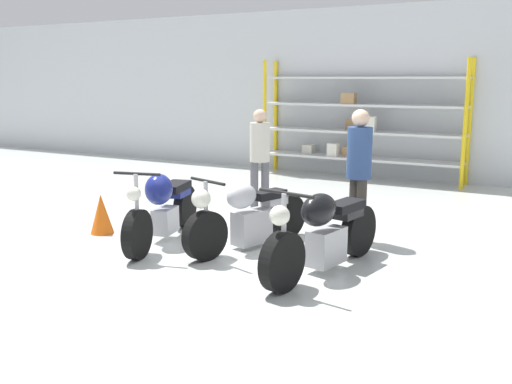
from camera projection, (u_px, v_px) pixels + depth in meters
The scene contains 9 objects.
ground_plane at pixel (241, 254), 6.98m from camera, with size 30.00×30.00×0.00m, color silver.
back_wall at pixel (387, 93), 11.99m from camera, with size 30.00×0.08×3.60m.
shelving_rack at pixel (359, 121), 12.00m from camera, with size 4.35×0.63×2.50m.
motorcycle_blue at pixel (163, 207), 7.43m from camera, with size 0.77×2.10×1.04m.
motorcycle_silver at pixel (247, 217), 7.12m from camera, with size 0.86×1.95×0.96m.
motorcycle_black at pixel (324, 233), 6.24m from camera, with size 0.73×2.15×1.02m.
person_browsing at pixel (359, 164), 7.34m from camera, with size 0.45×0.45×1.72m.
person_near_rack at pixel (260, 151), 9.16m from camera, with size 0.45×0.45×1.63m.
traffic_cone at pixel (101, 214), 7.85m from camera, with size 0.32×0.32×0.55m.
Camera 1 is at (3.34, -5.80, 2.11)m, focal length 40.00 mm.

